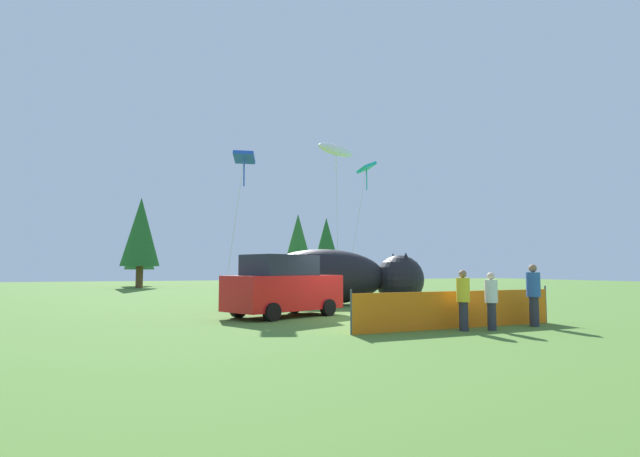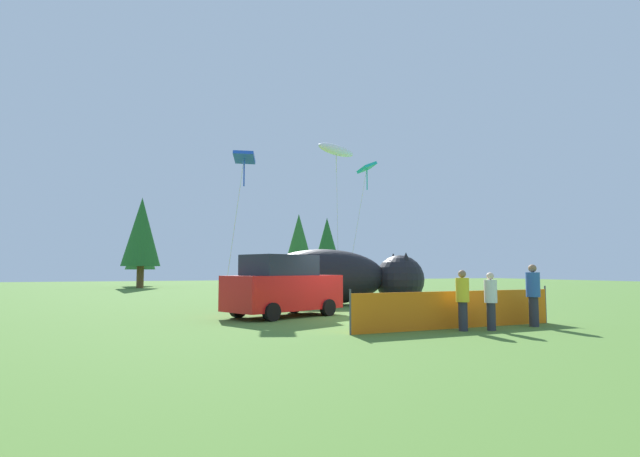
# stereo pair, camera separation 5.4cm
# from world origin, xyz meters

# --- Properties ---
(ground_plane) EXTENTS (120.00, 120.00, 0.00)m
(ground_plane) POSITION_xyz_m (0.00, 0.00, 0.00)
(ground_plane) COLOR #4C752D
(parked_car) EXTENTS (4.65, 3.40, 2.19)m
(parked_car) POSITION_xyz_m (-1.80, 0.90, 1.06)
(parked_car) COLOR red
(parked_car) RESTS_ON ground
(folding_chair) EXTENTS (0.58, 0.58, 0.92)m
(folding_chair) POSITION_xyz_m (2.55, -1.77, 0.52)
(folding_chair) COLOR #267F33
(folding_chair) RESTS_ON ground
(inflatable_cat) EXTENTS (8.12, 3.98, 2.63)m
(inflatable_cat) POSITION_xyz_m (2.59, 5.68, 1.21)
(inflatable_cat) COLOR black
(inflatable_cat) RESTS_ON ground
(safety_fence) EXTENTS (6.98, 0.33, 1.16)m
(safety_fence) POSITION_xyz_m (1.79, -4.26, 0.53)
(safety_fence) COLOR orange
(safety_fence) RESTS_ON ground
(spectator_in_green_shirt) EXTENTS (0.40, 0.40, 1.82)m
(spectator_in_green_shirt) POSITION_xyz_m (4.14, -4.75, 0.99)
(spectator_in_green_shirt) COLOR #2D2D38
(spectator_in_green_shirt) RESTS_ON ground
(spectator_in_blue_shirt) EXTENTS (0.35, 0.35, 1.59)m
(spectator_in_blue_shirt) POSITION_xyz_m (2.32, -5.03, 0.87)
(spectator_in_blue_shirt) COLOR #2D2D38
(spectator_in_blue_shirt) RESTS_ON ground
(spectator_in_red_shirt) EXTENTS (0.36, 0.36, 1.66)m
(spectator_in_red_shirt) POSITION_xyz_m (1.53, -4.83, 0.90)
(spectator_in_red_shirt) COLOR #2D2D38
(spectator_in_red_shirt) RESTS_ON ground
(kite_white_ghost) EXTENTS (3.06, 2.92, 8.85)m
(kite_white_ghost) POSITION_xyz_m (4.24, 9.74, 8.52)
(kite_white_ghost) COLOR silver
(kite_white_ghost) RESTS_ON ground
(kite_teal_diamond) EXTENTS (1.93, 1.09, 7.84)m
(kite_teal_diamond) POSITION_xyz_m (5.77, 8.94, 7.35)
(kite_teal_diamond) COLOR silver
(kite_teal_diamond) RESTS_ON ground
(kite_blue_box) EXTENTS (1.16, 2.21, 6.89)m
(kite_blue_box) POSITION_xyz_m (-2.18, 5.47, 6.54)
(kite_blue_box) COLOR silver
(kite_blue_box) RESTS_ON ground
(horizon_tree_east) EXTENTS (2.92, 2.92, 6.96)m
(horizon_tree_east) POSITION_xyz_m (-5.12, 37.54, 4.28)
(horizon_tree_east) COLOR brown
(horizon_tree_east) RESTS_ON ground
(horizon_tree_west) EXTENTS (3.46, 3.46, 8.25)m
(horizon_tree_west) POSITION_xyz_m (-5.33, 32.01, 5.06)
(horizon_tree_west) COLOR brown
(horizon_tree_west) RESTS_ON ground
(horizon_tree_mid) EXTENTS (3.35, 3.35, 7.99)m
(horizon_tree_mid) POSITION_xyz_m (11.78, 37.28, 4.90)
(horizon_tree_mid) COLOR brown
(horizon_tree_mid) RESTS_ON ground
(horizon_tree_northeast) EXTENTS (2.92, 2.92, 6.96)m
(horizon_tree_northeast) POSITION_xyz_m (12.55, 30.82, 4.27)
(horizon_tree_northeast) COLOR brown
(horizon_tree_northeast) RESTS_ON ground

